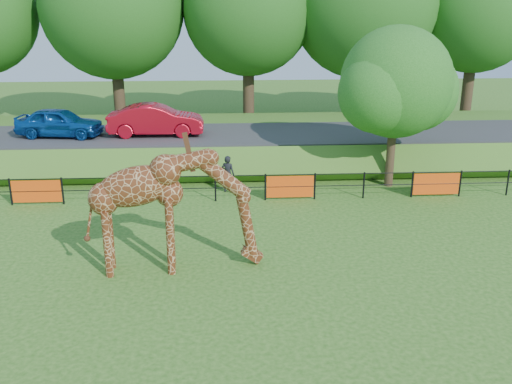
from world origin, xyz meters
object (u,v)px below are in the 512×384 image
(car_red, at_px, (156,120))
(visitor, at_px, (228,174))
(car_blue, at_px, (59,122))
(tree_east, at_px, (398,87))
(giraffe, at_px, (175,211))

(car_red, distance_m, visitor, 5.97)
(car_blue, xyz_separation_m, tree_east, (15.07, -4.18, 2.17))
(tree_east, bearing_deg, car_blue, 164.50)
(car_blue, bearing_deg, giraffe, -143.77)
(giraffe, height_order, car_blue, giraffe)
(giraffe, distance_m, visitor, 7.38)
(car_red, xyz_separation_m, tree_east, (10.48, -4.20, 2.11))
(giraffe, distance_m, tree_east, 11.84)
(giraffe, distance_m, car_blue, 13.43)
(visitor, xyz_separation_m, tree_east, (7.08, 0.52, 3.49))
(giraffe, relative_size, visitor, 3.27)
(visitor, relative_size, tree_east, 0.23)
(car_blue, bearing_deg, visitor, -112.51)
(giraffe, bearing_deg, tree_east, 37.38)
(tree_east, bearing_deg, visitor, -175.82)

